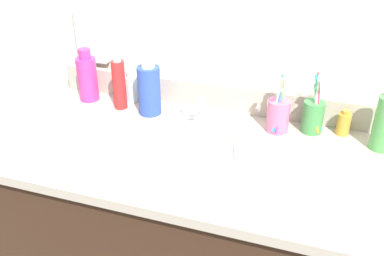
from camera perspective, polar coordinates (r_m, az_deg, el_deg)
The scene contains 14 objects.
vanity_cabinet at distance 1.49m, azimuth 0.37°, elevation -15.32°, with size 1.12×0.53×0.70m, color #382316.
countertop at distance 1.26m, azimuth 0.43°, elevation -3.41°, with size 1.17×0.58×0.03m, color #B2A899.
backsplash at distance 1.47m, azimuth 3.79°, elevation 4.07°, with size 1.17×0.02×0.09m, color #B2A899.
back_wall at distance 1.58m, azimuth 4.23°, elevation 0.80°, with size 2.27×0.04×1.30m, color white.
hand_towel at distance 1.61m, azimuth -13.10°, elevation 12.30°, with size 0.11×0.04×0.22m, color silver.
sink_basin at distance 1.26m, azimuth -1.33°, elevation -4.27°, with size 0.35×0.35×0.11m.
faucet at distance 1.39m, azimuth 1.33°, elevation 1.90°, with size 0.16×0.10×0.08m.
bottle_spray_red at distance 1.48m, azimuth -9.56°, elevation 5.77°, with size 0.04×0.04×0.19m.
bottle_shampoo_blue at distance 1.43m, azimuth -5.66°, elevation 5.20°, with size 0.07×0.07×0.20m.
bottle_gel_clear at distance 1.54m, azimuth -7.98°, elevation 5.26°, with size 0.05×0.05×0.11m.
bottle_soap_pink at distance 1.57m, azimuth -13.59°, elevation 6.48°, with size 0.07×0.07×0.19m.
bottle_oil_amber at distance 1.40m, azimuth 19.29°, elevation 0.57°, with size 0.04×0.04×0.08m.
cup_pink at distance 1.35m, azimuth 11.27°, elevation 1.83°, with size 0.07×0.09×0.18m.
cup_green at distance 1.37m, azimuth 15.69°, elevation 1.75°, with size 0.07×0.08×0.20m.
Camera 1 is at (0.33, -1.01, 1.40)m, focal length 40.59 mm.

